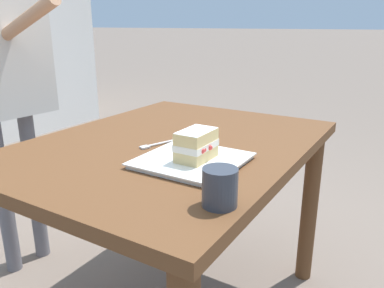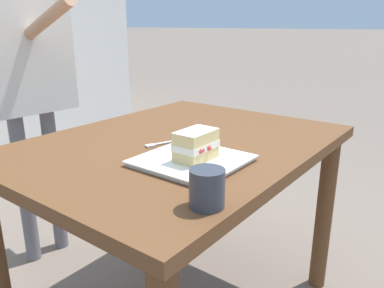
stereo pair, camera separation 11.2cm
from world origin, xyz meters
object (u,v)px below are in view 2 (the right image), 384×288
at_px(dessert_plate, 192,161).
at_px(coffee_cup, 207,188).
at_px(cake_slice, 196,145).
at_px(diner_person, 24,58).
at_px(patio_table, 178,170).
at_px(dessert_fork, 165,143).

bearing_deg(dessert_plate, coffee_cup, 44.15).
bearing_deg(cake_slice, dessert_plate, -94.08).
distance_m(cake_slice, coffee_cup, 0.27).
xyz_separation_m(coffee_cup, diner_person, (-0.28, -1.20, 0.20)).
bearing_deg(dessert_plate, cake_slice, 85.92).
bearing_deg(coffee_cup, diner_person, -103.27).
relative_size(patio_table, coffee_cup, 12.89).
xyz_separation_m(dessert_fork, coffee_cup, (0.30, 0.39, 0.04)).
distance_m(dessert_plate, cake_slice, 0.05).
relative_size(dessert_plate, dessert_fork, 1.76).
bearing_deg(dessert_plate, patio_table, -130.59).
bearing_deg(diner_person, cake_slice, 85.48).
distance_m(patio_table, cake_slice, 0.30).
bearing_deg(patio_table, diner_person, -84.69).
relative_size(patio_table, cake_slice, 8.96).
height_order(patio_table, cake_slice, cake_slice).
bearing_deg(cake_slice, diner_person, -94.52).
relative_size(dessert_fork, coffee_cup, 1.83).
bearing_deg(diner_person, patio_table, 95.31).
bearing_deg(cake_slice, dessert_fork, -114.97).
bearing_deg(dessert_fork, diner_person, -88.96).
distance_m(dessert_plate, diner_person, 1.03).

